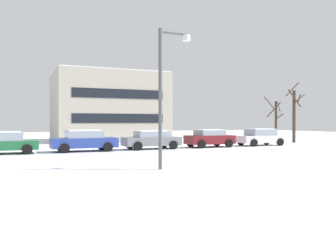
{
  "coord_description": "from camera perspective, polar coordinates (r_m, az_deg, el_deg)",
  "views": [
    {
      "loc": [
        -0.25,
        -15.97,
        2.04
      ],
      "look_at": [
        8.94,
        5.51,
        1.78
      ],
      "focal_mm": 38.35,
      "sensor_mm": 36.0,
      "label": 1
    }
  ],
  "objects": [
    {
      "name": "parked_car_white",
      "position": [
        32.01,
        14.48,
        -1.7
      ],
      "size": [
        4.31,
        2.08,
        1.46
      ],
      "color": "white",
      "rests_on": "ground"
    },
    {
      "name": "building_far_right",
      "position": [
        39.75,
        -9.55,
        2.94
      ],
      "size": [
        11.35,
        9.47,
        7.28
      ],
      "color": "#B2A899",
      "rests_on": "ground"
    },
    {
      "name": "tree_far_mid",
      "position": [
        36.49,
        16.73,
        0.96
      ],
      "size": [
        1.77,
        1.76,
        4.57
      ],
      "color": "#423326",
      "rests_on": "ground"
    },
    {
      "name": "parked_car_green",
      "position": [
        25.12,
        -24.61,
        -2.4
      ],
      "size": [
        4.09,
        2.2,
        1.44
      ],
      "color": "#1E6038",
      "rests_on": "ground"
    },
    {
      "name": "tree_far_right",
      "position": [
        37.51,
        19.43,
        1.85
      ],
      "size": [
        1.8,
        1.8,
        6.06
      ],
      "color": "#423326",
      "rests_on": "ground"
    },
    {
      "name": "road_surface",
      "position": [
        19.82,
        -22.41,
        -5.31
      ],
      "size": [
        80.0,
        9.49,
        0.0
      ],
      "color": "silver",
      "rests_on": "ground"
    },
    {
      "name": "ground_plane",
      "position": [
        16.1,
        -22.23,
        -6.69
      ],
      "size": [
        120.0,
        120.0,
        0.0
      ],
      "primitive_type": "plane",
      "color": "white"
    },
    {
      "name": "street_lamp",
      "position": [
        15.55,
        -0.41,
        6.57
      ],
      "size": [
        1.5,
        0.36,
        6.05
      ],
      "color": "#4C4F54",
      "rests_on": "ground"
    },
    {
      "name": "parked_car_blue",
      "position": [
        25.51,
        -13.2,
        -2.25
      ],
      "size": [
        4.49,
        2.14,
        1.49
      ],
      "color": "#283D93",
      "rests_on": "ground"
    },
    {
      "name": "parked_car_maroon",
      "position": [
        29.2,
        6.62,
        -1.91
      ],
      "size": [
        3.9,
        2.11,
        1.43
      ],
      "color": "maroon",
      "rests_on": "ground"
    },
    {
      "name": "parked_car_gray",
      "position": [
        26.98,
        -2.63,
        -2.16
      ],
      "size": [
        4.35,
        2.05,
        1.39
      ],
      "color": "slate",
      "rests_on": "ground"
    }
  ]
}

